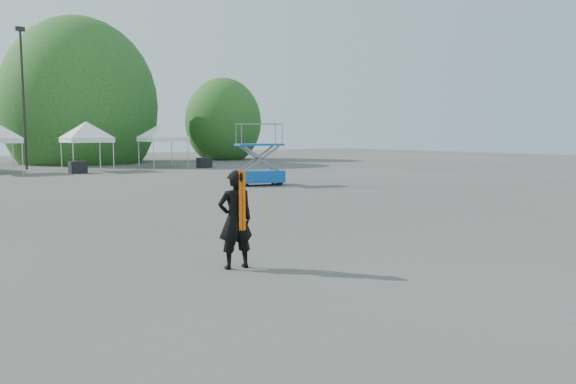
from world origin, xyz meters
TOP-DOWN VIEW (x-y plane):
  - ground at (0.00, 0.00)m, footprint 120.00×120.00m
  - light_pole_east at (3.00, 32.00)m, footprint 0.60×0.25m
  - tree_mid_e at (9.00, 39.00)m, footprint 5.12×5.12m
  - tree_far_e at (22.00, 37.00)m, footprint 3.84×3.84m
  - tent_f at (5.94, 27.95)m, footprint 4.01×4.01m
  - tent_g at (11.92, 28.96)m, footprint 4.14×4.14m
  - man at (-0.75, -1.47)m, footprint 0.75×0.56m
  - scissor_lift at (9.26, 12.32)m, footprint 2.57×1.79m
  - crate_mid at (4.70, 26.05)m, footprint 1.02×0.80m
  - crate_east at (13.96, 26.34)m, footprint 0.98×0.77m

SIDE VIEW (x-z plane):
  - ground at x=0.00m, z-range 0.00..0.00m
  - crate_east at x=13.96m, z-range 0.00..0.74m
  - crate_mid at x=4.70m, z-range 0.00..0.78m
  - man at x=-0.75m, z-range 0.00..1.87m
  - scissor_lift at x=9.26m, z-range 0.01..3.03m
  - tent_f at x=5.94m, z-range 1.12..5.00m
  - tent_g at x=11.92m, z-range 1.12..5.00m
  - tree_far_e at x=22.00m, z-range 0.70..6.55m
  - tree_mid_e at x=9.00m, z-range 0.94..8.74m
  - light_pole_east at x=3.00m, z-range 0.62..10.42m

